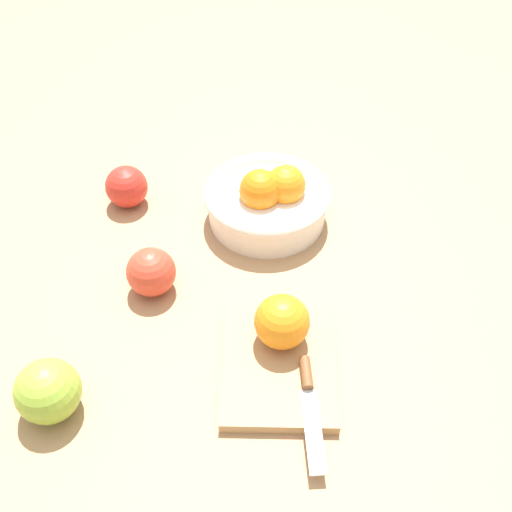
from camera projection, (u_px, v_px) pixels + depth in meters
name	position (u px, v px, depth m)	size (l,w,h in m)	color
ground_plane	(217.00, 281.00, 0.93)	(2.40, 2.40, 0.00)	tan
bowl	(268.00, 200.00, 1.00)	(0.20, 0.20, 0.10)	white
cutting_board	(279.00, 361.00, 0.82)	(0.20, 0.15, 0.02)	tan
orange_on_board	(282.00, 322.00, 0.81)	(0.07, 0.07, 0.07)	orange
knife	(309.00, 397.00, 0.76)	(0.16, 0.02, 0.01)	silver
apple_front_right	(48.00, 391.00, 0.75)	(0.08, 0.08, 0.08)	#8EB738
apple_front_center	(151.00, 272.00, 0.89)	(0.07, 0.07, 0.07)	#D6422D
apple_front_left	(126.00, 187.00, 1.03)	(0.07, 0.07, 0.07)	red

